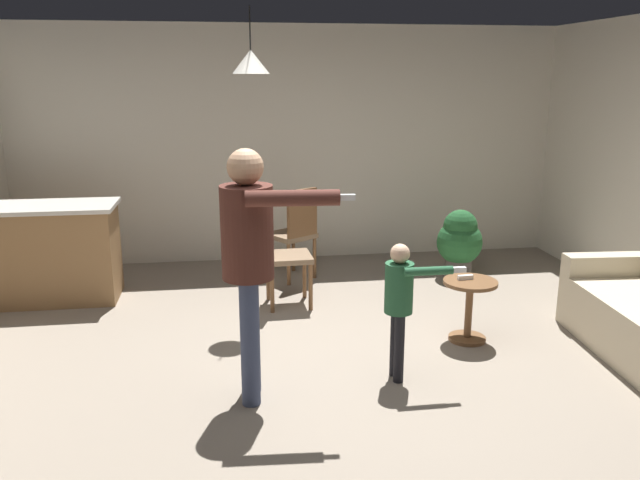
{
  "coord_description": "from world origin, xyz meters",
  "views": [
    {
      "loc": [
        -0.76,
        -4.27,
        2.14
      ],
      "look_at": [
        -0.11,
        0.1,
        1.0
      ],
      "focal_mm": 35.94,
      "sensor_mm": 36.0,
      "label": 1
    }
  ],
  "objects_px": {
    "kitchen_counter": "(52,253)",
    "spare_remote_on_table": "(465,277)",
    "side_table_by_couch": "(469,303)",
    "dining_chair_by_counter": "(295,230)",
    "person_child": "(400,296)",
    "potted_plant_corner": "(460,241)",
    "dining_chair_near_wall": "(281,250)",
    "person_adult": "(250,249)"
  },
  "relations": [
    {
      "from": "person_adult",
      "to": "person_child",
      "type": "bearing_deg",
      "value": 100.94
    },
    {
      "from": "kitchen_counter",
      "to": "side_table_by_couch",
      "type": "height_order",
      "value": "kitchen_counter"
    },
    {
      "from": "side_table_by_couch",
      "to": "dining_chair_near_wall",
      "type": "relative_size",
      "value": 0.52
    },
    {
      "from": "dining_chair_near_wall",
      "to": "person_child",
      "type": "bearing_deg",
      "value": 21.08
    },
    {
      "from": "side_table_by_couch",
      "to": "person_child",
      "type": "height_order",
      "value": "person_child"
    },
    {
      "from": "kitchen_counter",
      "to": "dining_chair_near_wall",
      "type": "relative_size",
      "value": 1.26
    },
    {
      "from": "kitchen_counter",
      "to": "dining_chair_by_counter",
      "type": "relative_size",
      "value": 1.26
    },
    {
      "from": "side_table_by_couch",
      "to": "potted_plant_corner",
      "type": "xyz_separation_m",
      "value": [
        0.53,
        1.65,
        0.09
      ]
    },
    {
      "from": "dining_chair_by_counter",
      "to": "spare_remote_on_table",
      "type": "height_order",
      "value": "dining_chair_by_counter"
    },
    {
      "from": "side_table_by_couch",
      "to": "person_child",
      "type": "bearing_deg",
      "value": -142.11
    },
    {
      "from": "person_child",
      "to": "dining_chair_near_wall",
      "type": "height_order",
      "value": "person_child"
    },
    {
      "from": "kitchen_counter",
      "to": "potted_plant_corner",
      "type": "xyz_separation_m",
      "value": [
        4.16,
        0.12,
        -0.07
      ]
    },
    {
      "from": "potted_plant_corner",
      "to": "spare_remote_on_table",
      "type": "xyz_separation_m",
      "value": [
        -0.56,
        -1.62,
        0.13
      ]
    },
    {
      "from": "person_adult",
      "to": "kitchen_counter",
      "type": "bearing_deg",
      "value": -137.08
    },
    {
      "from": "person_adult",
      "to": "dining_chair_by_counter",
      "type": "height_order",
      "value": "person_adult"
    },
    {
      "from": "spare_remote_on_table",
      "to": "dining_chair_by_counter",
      "type": "bearing_deg",
      "value": 123.69
    },
    {
      "from": "kitchen_counter",
      "to": "person_adult",
      "type": "xyz_separation_m",
      "value": [
        1.83,
        -2.25,
        0.58
      ]
    },
    {
      "from": "person_adult",
      "to": "person_child",
      "type": "distance_m",
      "value": 1.14
    },
    {
      "from": "kitchen_counter",
      "to": "dining_chair_near_wall",
      "type": "xyz_separation_m",
      "value": [
        2.17,
        -0.48,
        0.07
      ]
    },
    {
      "from": "spare_remote_on_table",
      "to": "potted_plant_corner",
      "type": "bearing_deg",
      "value": 70.99
    },
    {
      "from": "spare_remote_on_table",
      "to": "person_adult",
      "type": "bearing_deg",
      "value": -156.93
    },
    {
      "from": "kitchen_counter",
      "to": "dining_chair_near_wall",
      "type": "height_order",
      "value": "dining_chair_near_wall"
    },
    {
      "from": "kitchen_counter",
      "to": "spare_remote_on_table",
      "type": "xyz_separation_m",
      "value": [
        3.6,
        -1.5,
        0.06
      ]
    },
    {
      "from": "side_table_by_couch",
      "to": "person_child",
      "type": "relative_size",
      "value": 0.51
    },
    {
      "from": "kitchen_counter",
      "to": "spare_remote_on_table",
      "type": "distance_m",
      "value": 3.9
    },
    {
      "from": "person_adult",
      "to": "spare_remote_on_table",
      "type": "xyz_separation_m",
      "value": [
        1.77,
        0.75,
        -0.52
      ]
    },
    {
      "from": "kitchen_counter",
      "to": "person_adult",
      "type": "relative_size",
      "value": 0.74
    },
    {
      "from": "kitchen_counter",
      "to": "person_adult",
      "type": "distance_m",
      "value": 2.96
    },
    {
      "from": "dining_chair_by_counter",
      "to": "potted_plant_corner",
      "type": "relative_size",
      "value": 1.34
    },
    {
      "from": "person_child",
      "to": "potted_plant_corner",
      "type": "xyz_separation_m",
      "value": [
        1.28,
        2.24,
        -0.22
      ]
    },
    {
      "from": "dining_chair_near_wall",
      "to": "kitchen_counter",
      "type": "bearing_deg",
      "value": -104.47
    },
    {
      "from": "dining_chair_by_counter",
      "to": "dining_chair_near_wall",
      "type": "xyz_separation_m",
      "value": [
        -0.22,
        -0.78,
        0.0
      ]
    },
    {
      "from": "person_adult",
      "to": "spare_remote_on_table",
      "type": "distance_m",
      "value": 1.99
    },
    {
      "from": "potted_plant_corner",
      "to": "person_adult",
      "type": "bearing_deg",
      "value": -134.49
    },
    {
      "from": "dining_chair_by_counter",
      "to": "spare_remote_on_table",
      "type": "relative_size",
      "value": 7.69
    },
    {
      "from": "kitchen_counter",
      "to": "dining_chair_near_wall",
      "type": "bearing_deg",
      "value": -12.42
    },
    {
      "from": "kitchen_counter",
      "to": "side_table_by_couch",
      "type": "distance_m",
      "value": 3.94
    },
    {
      "from": "person_child",
      "to": "dining_chair_by_counter",
      "type": "relative_size",
      "value": 1.01
    },
    {
      "from": "side_table_by_couch",
      "to": "dining_chair_by_counter",
      "type": "relative_size",
      "value": 0.52
    },
    {
      "from": "kitchen_counter",
      "to": "potted_plant_corner",
      "type": "height_order",
      "value": "kitchen_counter"
    },
    {
      "from": "side_table_by_couch",
      "to": "dining_chair_by_counter",
      "type": "height_order",
      "value": "dining_chair_by_counter"
    },
    {
      "from": "dining_chair_near_wall",
      "to": "potted_plant_corner",
      "type": "distance_m",
      "value": 2.07
    }
  ]
}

